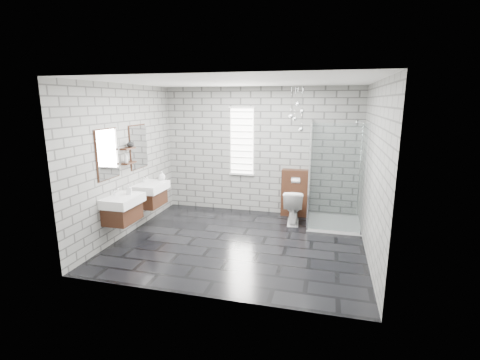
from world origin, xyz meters
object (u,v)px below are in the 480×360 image
at_px(vanity_right, 149,188).
at_px(shower_enclosure, 330,202).
at_px(toilet, 293,206).
at_px(cistern_panel, 296,193).
at_px(vanity_left, 121,201).

height_order(vanity_right, shower_enclosure, shower_enclosure).
distance_m(shower_enclosure, toilet, 0.72).
relative_size(cistern_panel, shower_enclosure, 0.49).
bearing_deg(cistern_panel, toilet, -90.00).
bearing_deg(cistern_panel, vanity_left, -140.09).
distance_m(cistern_panel, toilet, 0.50).
xyz_separation_m(vanity_left, toilet, (2.71, 1.79, -0.41)).
relative_size(vanity_right, cistern_panel, 1.57).
bearing_deg(toilet, shower_enclosure, 172.38).
bearing_deg(toilet, vanity_right, 12.71).
bearing_deg(vanity_right, vanity_left, -90.00).
distance_m(vanity_left, shower_enclosure, 3.84).
bearing_deg(vanity_left, shower_enclosure, 27.14).
bearing_deg(vanity_right, shower_enclosure, 12.92).
relative_size(vanity_right, toilet, 2.29).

